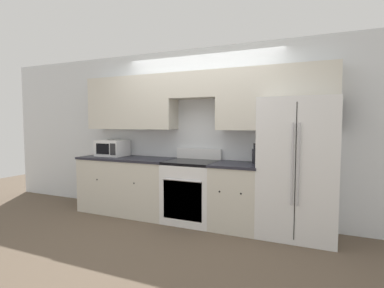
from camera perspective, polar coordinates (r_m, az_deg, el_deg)
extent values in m
plane|color=brown|center=(4.32, -1.73, -15.70)|extent=(12.00, 12.00, 0.00)
cube|color=silver|center=(4.67, 1.74, 2.10)|extent=(8.00, 0.06, 2.60)
cube|color=beige|center=(5.07, -11.43, 7.62)|extent=(1.56, 0.33, 0.85)
cube|color=beige|center=(4.53, 0.67, 11.10)|extent=(0.73, 0.33, 0.38)
cube|color=beige|center=(4.19, 15.54, 8.33)|extent=(1.58, 0.33, 0.85)
cube|color=beige|center=(5.03, -12.24, -7.80)|extent=(1.56, 0.62, 0.87)
cube|color=#23232D|center=(4.96, -12.32, -2.70)|extent=(1.58, 0.64, 0.03)
sphere|color=black|center=(4.99, -17.61, -6.48)|extent=(0.03, 0.03, 0.03)
sphere|color=black|center=(4.57, -10.96, -7.34)|extent=(0.03, 0.03, 0.03)
cube|color=beige|center=(4.24, 8.46, -9.98)|extent=(0.64, 0.62, 0.87)
cube|color=#23232D|center=(4.16, 8.52, -3.94)|extent=(0.66, 0.64, 0.03)
sphere|color=black|center=(3.97, 5.27, -9.00)|extent=(0.03, 0.03, 0.03)
sphere|color=black|center=(3.89, 9.32, -9.31)|extent=(0.03, 0.03, 0.03)
cube|color=white|center=(4.47, -0.14, -9.25)|extent=(0.73, 0.62, 0.86)
cube|color=black|center=(4.21, -1.86, -10.68)|extent=(0.59, 0.01, 0.55)
cube|color=black|center=(4.39, -0.14, -3.51)|extent=(0.73, 0.62, 0.04)
cube|color=white|center=(4.63, 1.27, -1.87)|extent=(0.73, 0.04, 0.16)
cylinder|color=silver|center=(4.13, -2.03, -6.95)|extent=(0.59, 0.02, 0.02)
cube|color=white|center=(4.10, 19.55, -4.21)|extent=(0.94, 0.78, 1.77)
cube|color=black|center=(3.72, 19.10, -5.02)|extent=(0.01, 0.01, 1.63)
cylinder|color=#B7B7BC|center=(3.69, 18.55, -3.70)|extent=(0.02, 0.02, 0.97)
cylinder|color=#B7B7BC|center=(3.68, 19.64, -3.74)|extent=(0.02, 0.02, 0.97)
cube|color=white|center=(5.23, -14.92, -0.74)|extent=(0.47, 0.39, 0.27)
cube|color=black|center=(5.11, -16.68, -0.89)|extent=(0.26, 0.01, 0.17)
cube|color=#262628|center=(4.98, -14.87, -0.98)|extent=(0.10, 0.01, 0.19)
cylinder|color=black|center=(4.18, 11.77, -2.31)|extent=(0.06, 0.06, 0.20)
cylinder|color=black|center=(4.17, 11.80, -0.57)|extent=(0.03, 0.03, 0.06)
cylinder|color=black|center=(4.17, 11.81, -0.04)|extent=(0.03, 0.03, 0.02)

